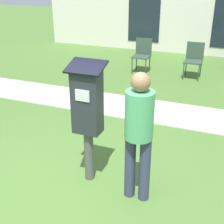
% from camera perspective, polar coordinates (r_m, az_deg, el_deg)
% --- Properties ---
extents(ground_plane, '(40.00, 40.00, 0.00)m').
position_cam_1_polar(ground_plane, '(3.98, -9.01, -15.27)').
color(ground_plane, '#476B2D').
extents(sidewalk, '(12.00, 1.10, 0.02)m').
position_cam_1_polar(sidewalk, '(6.30, 4.56, 0.71)').
color(sidewalk, beige).
rests_on(sidewalk, ground).
extents(building_facade, '(10.00, 0.26, 3.20)m').
position_cam_1_polar(building_facade, '(10.85, 13.68, 18.72)').
color(building_facade, silver).
rests_on(building_facade, ground).
extents(parking_meter, '(0.44, 0.31, 1.59)m').
position_cam_1_polar(parking_meter, '(3.76, -4.54, 0.71)').
color(parking_meter, '#4C4C4C').
rests_on(parking_meter, ground).
extents(person_standing, '(0.32, 0.32, 1.58)m').
position_cam_1_polar(person_standing, '(3.47, 4.93, -3.09)').
color(person_standing, '#333851').
rests_on(person_standing, ground).
extents(outdoor_chair_left, '(0.44, 0.44, 0.90)m').
position_cam_1_polar(outdoor_chair_left, '(8.61, 5.57, 10.76)').
color(outdoor_chair_left, '#334738').
rests_on(outdoor_chair_left, ground).
extents(outdoor_chair_middle, '(0.44, 0.44, 0.90)m').
position_cam_1_polar(outdoor_chair_middle, '(8.34, 14.76, 9.64)').
color(outdoor_chair_middle, '#334738').
rests_on(outdoor_chair_middle, ground).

